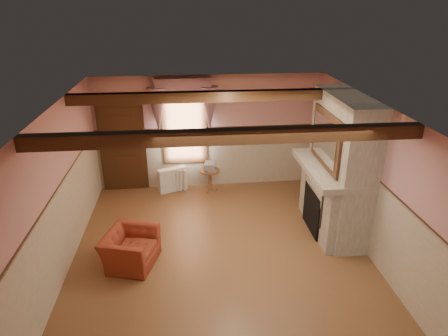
{
  "coord_description": "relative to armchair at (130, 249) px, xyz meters",
  "views": [
    {
      "loc": [
        -0.57,
        -6.32,
        4.44
      ],
      "look_at": [
        0.15,
        0.8,
        1.38
      ],
      "focal_mm": 32.0,
      "sensor_mm": 36.0,
      "label": 1
    }
  ],
  "objects": [
    {
      "name": "book_stack",
      "position": [
        1.63,
        2.81,
        0.34
      ],
      "size": [
        0.31,
        0.36,
        0.2
      ],
      "primitive_type": "cube",
      "rotation": [
        0.0,
        0.0,
        -0.18
      ],
      "color": "#B7AD8C",
      "rests_on": "side_table"
    },
    {
      "name": "side_table",
      "position": [
        1.62,
        2.83,
        -0.04
      ],
      "size": [
        0.6,
        0.6,
        0.55
      ],
      "primitive_type": "cylinder",
      "rotation": [
        0.0,
        0.0,
        0.26
      ],
      "color": "brown",
      "rests_on": "floor"
    },
    {
      "name": "chair_rail",
      "position": [
        1.64,
        0.2,
        1.19
      ],
      "size": [
        5.5,
        6.0,
        0.08
      ],
      "primitive_type": null,
      "color": "black",
      "rests_on": "wainscot"
    },
    {
      "name": "overmantel_mirror",
      "position": [
        3.7,
        0.8,
        1.66
      ],
      "size": [
        0.06,
        1.44,
        1.04
      ],
      "primitive_type": "cube",
      "color": "silver",
      "rests_on": "fireplace"
    },
    {
      "name": "wall_left",
      "position": [
        -1.11,
        0.2,
        1.09
      ],
      "size": [
        0.02,
        6.0,
        2.8
      ],
      "primitive_type": "cube",
      "color": "tan",
      "rests_on": "floor"
    },
    {
      "name": "fireplace",
      "position": [
        4.07,
        0.8,
        1.09
      ],
      "size": [
        0.85,
        2.0,
        2.8
      ],
      "primitive_type": "cube",
      "color": "gray",
      "rests_on": "floor"
    },
    {
      "name": "ceiling_beam_front",
      "position": [
        1.64,
        -1.0,
        2.39
      ],
      "size": [
        5.5,
        0.18,
        0.2
      ],
      "primitive_type": "cube",
      "color": "black",
      "rests_on": "ceiling"
    },
    {
      "name": "wall_right",
      "position": [
        4.39,
        0.2,
        1.09
      ],
      "size": [
        0.02,
        6.0,
        2.8
      ],
      "primitive_type": "cube",
      "color": "tan",
      "rests_on": "floor"
    },
    {
      "name": "bowl",
      "position": [
        3.89,
        0.78,
        1.15
      ],
      "size": [
        0.35,
        0.35,
        0.09
      ],
      "primitive_type": "imported",
      "color": "brown",
      "rests_on": "mantel"
    },
    {
      "name": "window_drapes",
      "position": [
        1.04,
        3.08,
        1.94
      ],
      "size": [
        1.3,
        0.14,
        1.4
      ],
      "primitive_type": "cube",
      "color": "gray",
      "rests_on": "wall_back"
    },
    {
      "name": "firebox",
      "position": [
        3.64,
        0.8,
        0.14
      ],
      "size": [
        0.2,
        0.95,
        0.9
      ],
      "primitive_type": "cube",
      "color": "black",
      "rests_on": "floor"
    },
    {
      "name": "wall_back",
      "position": [
        1.64,
        3.2,
        1.09
      ],
      "size": [
        5.5,
        0.02,
        2.8
      ],
      "primitive_type": "cube",
      "color": "tan",
      "rests_on": "floor"
    },
    {
      "name": "window",
      "position": [
        1.04,
        3.17,
        1.34
      ],
      "size": [
        1.06,
        0.08,
        2.02
      ],
      "primitive_type": "cube",
      "color": "white",
      "rests_on": "wall_back"
    },
    {
      "name": "floor",
      "position": [
        1.64,
        0.2,
        -0.31
      ],
      "size": [
        5.5,
        6.0,
        0.01
      ],
      "primitive_type": "cube",
      "color": "brown",
      "rests_on": "ground"
    },
    {
      "name": "door",
      "position": [
        -0.46,
        3.14,
        0.74
      ],
      "size": [
        1.1,
        0.1,
        2.1
      ],
      "primitive_type": "cube",
      "color": "black",
      "rests_on": "floor"
    },
    {
      "name": "oil_lamp",
      "position": [
        3.89,
        1.12,
        1.25
      ],
      "size": [
        0.11,
        0.11,
        0.28
      ],
      "primitive_type": "cylinder",
      "color": "#C78A38",
      "rests_on": "mantel"
    },
    {
      "name": "armchair",
      "position": [
        0.0,
        0.0,
        0.0
      ],
      "size": [
        1.07,
        1.15,
        0.62
      ],
      "primitive_type": "imported",
      "rotation": [
        0.0,
        0.0,
        1.29
      ],
      "color": "maroon",
      "rests_on": "floor"
    },
    {
      "name": "ceiling",
      "position": [
        1.64,
        0.2,
        2.49
      ],
      "size": [
        5.5,
        6.0,
        0.01
      ],
      "primitive_type": "cube",
      "color": "silver",
      "rests_on": "wall_back"
    },
    {
      "name": "radiator",
      "position": [
        0.7,
        2.9,
        -0.01
      ],
      "size": [
        0.72,
        0.43,
        0.6
      ],
      "primitive_type": "cube",
      "rotation": [
        0.0,
        0.0,
        0.38
      ],
      "color": "white",
      "rests_on": "floor"
    },
    {
      "name": "mantel",
      "position": [
        3.89,
        0.8,
        1.05
      ],
      "size": [
        1.05,
        2.05,
        0.12
      ],
      "primitive_type": "cube",
      "color": "gray",
      "rests_on": "fireplace"
    },
    {
      "name": "wainscot",
      "position": [
        1.64,
        0.2,
        0.44
      ],
      "size": [
        5.5,
        6.0,
        1.5
      ],
      "primitive_type": null,
      "color": "#C0B19A",
      "rests_on": "floor"
    },
    {
      "name": "mantel_clock",
      "position": [
        3.89,
        1.58,
        1.21
      ],
      "size": [
        0.14,
        0.24,
        0.2
      ],
      "primitive_type": "cube",
      "color": "black",
      "rests_on": "mantel"
    },
    {
      "name": "jar_yellow",
      "position": [
        3.89,
        0.24,
        1.17
      ],
      "size": [
        0.06,
        0.06,
        0.12
      ],
      "primitive_type": "cylinder",
      "color": "yellow",
      "rests_on": "mantel"
    },
    {
      "name": "wall_front",
      "position": [
        1.64,
        -2.8,
        1.09
      ],
      "size": [
        5.5,
        0.02,
        2.8
      ],
      "primitive_type": "cube",
      "color": "tan",
      "rests_on": "floor"
    },
    {
      "name": "candle_red",
      "position": [
        3.89,
        0.29,
        1.19
      ],
      "size": [
        0.06,
        0.06,
        0.16
      ],
      "primitive_type": "cylinder",
      "color": "#B21715",
      "rests_on": "mantel"
    },
    {
      "name": "ceiling_beam_back",
      "position": [
        1.64,
        1.4,
        2.39
      ],
      "size": [
        5.5,
        0.18,
        0.2
      ],
      "primitive_type": "cube",
      "color": "black",
      "rests_on": "ceiling"
    }
  ]
}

